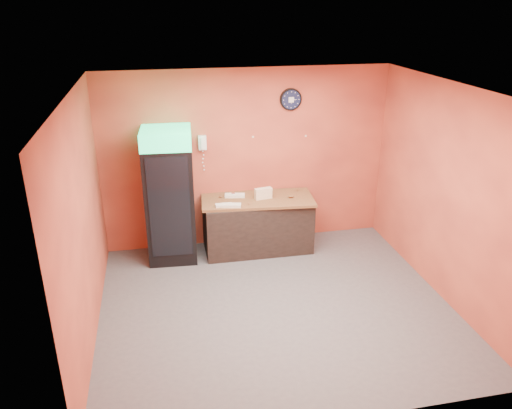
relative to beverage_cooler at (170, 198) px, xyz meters
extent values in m
plane|color=#47474C|center=(1.23, -1.60, -0.99)|extent=(4.50, 4.50, 0.00)
cube|color=#D45A3C|center=(1.23, 0.40, 0.41)|extent=(4.50, 0.02, 2.80)
cube|color=#D45A3C|center=(-1.02, -1.60, 0.41)|extent=(0.02, 4.00, 2.80)
cube|color=#D45A3C|center=(3.48, -1.60, 0.41)|extent=(0.02, 4.00, 2.80)
cube|color=white|center=(1.23, -1.60, 1.81)|extent=(4.50, 4.00, 0.02)
cube|color=black|center=(0.00, 0.05, -0.10)|extent=(0.75, 0.75, 1.77)
cube|color=#1AE580|center=(0.00, 0.05, 0.91)|extent=(0.75, 0.75, 0.25)
cube|color=black|center=(0.02, -0.31, -0.03)|extent=(0.59, 0.06, 1.52)
cube|color=black|center=(1.33, 0.03, -0.57)|extent=(1.67, 0.75, 0.83)
cylinder|color=black|center=(1.91, 0.37, 1.32)|extent=(0.34, 0.05, 0.34)
cylinder|color=#0F1433|center=(1.91, 0.34, 1.32)|extent=(0.29, 0.01, 0.29)
cube|color=white|center=(1.91, 0.34, 1.32)|extent=(0.08, 0.00, 0.08)
cube|color=white|center=(0.54, 0.35, 0.72)|extent=(0.12, 0.07, 0.22)
cube|color=white|center=(0.54, 0.30, 0.72)|extent=(0.05, 0.04, 0.18)
cube|color=brown|center=(1.33, 0.03, -0.14)|extent=(1.78, 0.92, 0.04)
cube|color=#F6E3BF|center=(1.41, 0.00, -0.09)|extent=(0.28, 0.14, 0.06)
cube|color=#F6E3BF|center=(1.41, 0.00, -0.03)|extent=(0.28, 0.14, 0.06)
cube|color=#F6E3BF|center=(1.41, 0.00, 0.02)|extent=(0.28, 0.14, 0.06)
cube|color=silver|center=(0.77, -0.19, -0.10)|extent=(0.26, 0.11, 0.04)
cube|color=silver|center=(0.88, -0.22, -0.10)|extent=(0.31, 0.17, 0.04)
cube|color=silver|center=(0.99, 0.16, -0.10)|extent=(0.33, 0.18, 0.04)
cylinder|color=silver|center=(0.97, 0.17, -0.09)|extent=(0.06, 0.06, 0.06)
camera|label=1|loc=(-0.13, -6.97, 2.75)|focal=35.00mm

